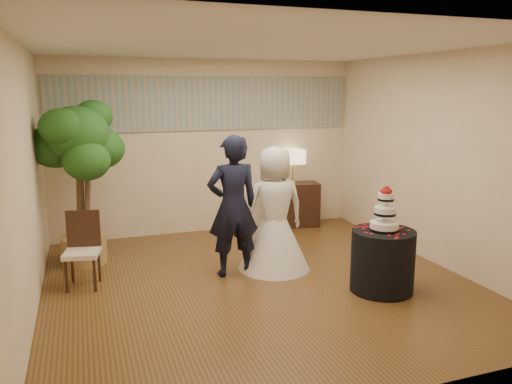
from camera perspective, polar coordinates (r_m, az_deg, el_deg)
name	(u,v)px	position (r m, az deg, el deg)	size (l,w,h in m)	color
floor	(259,283)	(6.20, 0.36, -10.33)	(5.00, 5.00, 0.00)	brown
ceiling	(259,45)	(5.77, 0.39, 16.43)	(5.00, 5.00, 0.00)	white
wall_back	(208,147)	(8.20, -5.55, 5.12)	(5.00, 0.06, 2.80)	beige
wall_front	(379,222)	(3.62, 13.89, -3.32)	(5.00, 0.06, 2.80)	beige
wall_left	(25,182)	(5.52, -24.88, 0.99)	(0.06, 5.00, 2.80)	beige
wall_right	(436,160)	(7.06, 19.88, 3.46)	(0.06, 5.00, 2.80)	beige
mural_border	(207,104)	(8.13, -5.61, 10.01)	(4.90, 0.02, 0.85)	#9A9F94
groom	(233,206)	(6.21, -2.65, -1.65)	(0.65, 0.43, 1.78)	black
bride	(275,208)	(6.45, 2.13, -1.89)	(0.94, 0.94, 1.62)	white
cake_table	(382,261)	(6.03, 14.25, -7.62)	(0.73, 0.73, 0.73)	black
wedding_cake	(385,208)	(5.86, 14.56, -1.83)	(0.33, 0.33, 0.52)	white
console	(292,205)	(8.62, 4.14, -1.44)	(0.90, 0.40, 0.75)	#311B11
table_lamp	(293,166)	(8.50, 4.20, 2.94)	(0.34, 0.34, 0.58)	beige
ficus_tree	(79,182)	(6.98, -19.54, 1.03)	(1.06, 1.06, 2.23)	#22571B
side_chair	(82,251)	(6.27, -19.29, -6.38)	(0.41, 0.43, 0.90)	#311B11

